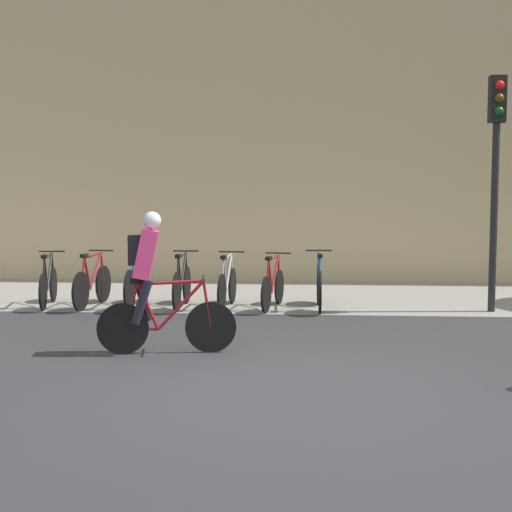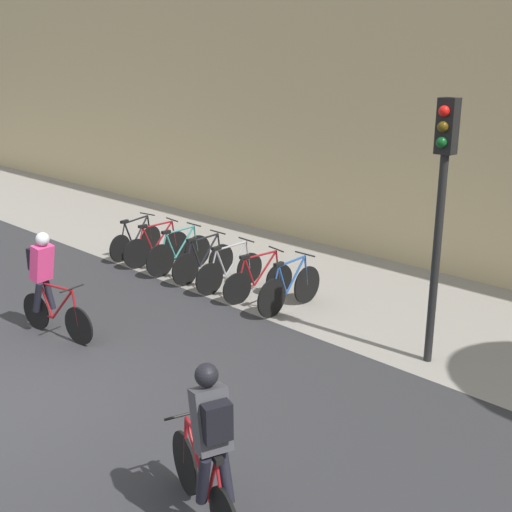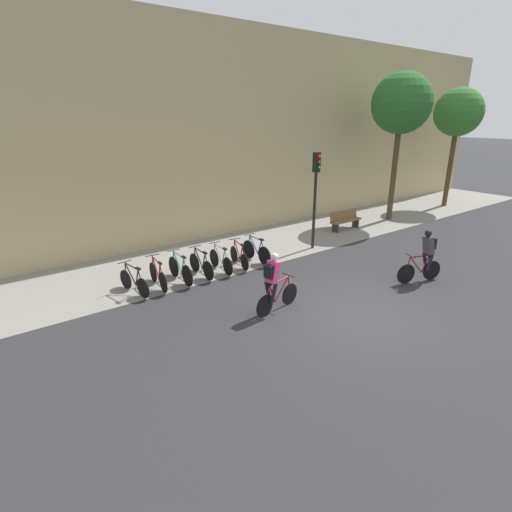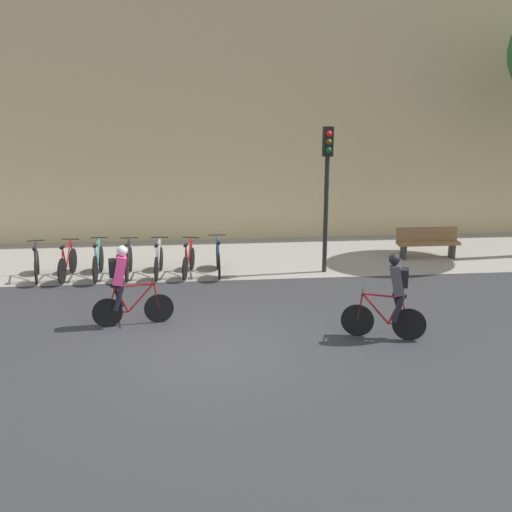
# 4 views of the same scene
# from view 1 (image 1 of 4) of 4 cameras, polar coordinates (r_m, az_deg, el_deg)

# --- Properties ---
(ground) EXTENTS (200.00, 200.00, 0.00)m
(ground) POSITION_cam_1_polar(r_m,az_deg,el_deg) (7.30, 2.91, -10.68)
(ground) COLOR #2B2B2D
(kerb_strip) EXTENTS (44.00, 4.50, 0.01)m
(kerb_strip) POSITION_cam_1_polar(r_m,az_deg,el_deg) (13.92, 3.38, -3.15)
(kerb_strip) COLOR gray
(kerb_strip) RESTS_ON ground
(building_facade) EXTENTS (44.00, 0.60, 8.98)m
(building_facade) POSITION_cam_1_polar(r_m,az_deg,el_deg) (16.52, 3.54, 13.74)
(building_facade) COLOR tan
(building_facade) RESTS_ON ground
(cyclist_pink) EXTENTS (1.70, 0.54, 1.76)m
(cyclist_pink) POSITION_cam_1_polar(r_m,az_deg,el_deg) (8.83, -8.37, -1.74)
(cyclist_pink) COLOR black
(cyclist_pink) RESTS_ON ground
(parked_bike_0) EXTENTS (0.46, 1.61, 0.95)m
(parked_bike_0) POSITION_cam_1_polar(r_m,az_deg,el_deg) (13.06, -16.29, -2.18)
(parked_bike_0) COLOR black
(parked_bike_0) RESTS_ON ground
(parked_bike_1) EXTENTS (0.46, 1.68, 0.97)m
(parked_bike_1) POSITION_cam_1_polar(r_m,az_deg,el_deg) (12.81, -12.96, -2.19)
(parked_bike_1) COLOR black
(parked_bike_1) RESTS_ON ground
(parked_bike_2) EXTENTS (0.46, 1.73, 0.99)m
(parked_bike_2) POSITION_cam_1_polar(r_m,az_deg,el_deg) (12.60, -9.51, -2.18)
(parked_bike_2) COLOR black
(parked_bike_2) RESTS_ON ground
(parked_bike_3) EXTENTS (0.46, 1.64, 0.97)m
(parked_bike_3) POSITION_cam_1_polar(r_m,az_deg,el_deg) (12.45, -5.95, -2.30)
(parked_bike_3) COLOR black
(parked_bike_3) RESTS_ON ground
(parked_bike_4) EXTENTS (0.46, 1.67, 0.96)m
(parked_bike_4) POSITION_cam_1_polar(r_m,az_deg,el_deg) (12.34, -2.32, -2.37)
(parked_bike_4) COLOR black
(parked_bike_4) RESTS_ON ground
(parked_bike_5) EXTENTS (0.47, 1.57, 0.94)m
(parked_bike_5) POSITION_cam_1_polar(r_m,az_deg,el_deg) (12.28, 1.36, -2.46)
(parked_bike_5) COLOR black
(parked_bike_5) RESTS_ON ground
(parked_bike_6) EXTENTS (0.46, 1.69, 0.99)m
(parked_bike_6) POSITION_cam_1_polar(r_m,az_deg,el_deg) (12.27, 5.07, -2.33)
(parked_bike_6) COLOR black
(parked_bike_6) RESTS_ON ground
(traffic_light_pole) EXTENTS (0.26, 0.30, 3.90)m
(traffic_light_pole) POSITION_cam_1_polar(r_m,az_deg,el_deg) (12.49, 18.65, 8.01)
(traffic_light_pole) COLOR black
(traffic_light_pole) RESTS_ON ground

